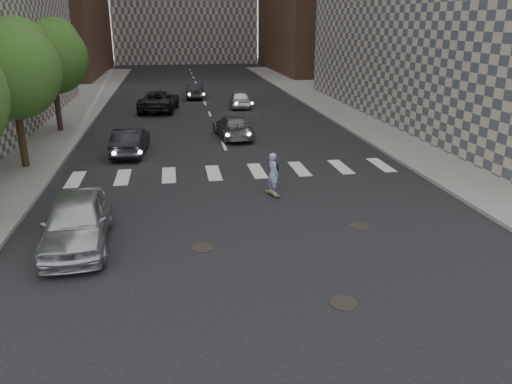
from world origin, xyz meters
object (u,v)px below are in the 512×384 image
at_px(skateboarder, 273,173).
at_px(silver_sedan, 77,222).
at_px(traffic_car_a, 130,141).
at_px(traffic_car_b, 233,126).
at_px(traffic_car_e, 195,91).
at_px(tree_c, 52,54).
at_px(traffic_car_d, 240,99).
at_px(tree_b, 13,66).
at_px(traffic_car_c, 159,101).

distance_m(skateboarder, silver_sedan, 7.65).
xyz_separation_m(traffic_car_a, traffic_car_b, (5.67, 3.03, -0.03)).
bearing_deg(traffic_car_e, traffic_car_a, 82.65).
height_order(traffic_car_a, traffic_car_e, traffic_car_a).
bearing_deg(skateboarder, traffic_car_e, 74.22).
height_order(tree_c, traffic_car_e, tree_c).
bearing_deg(traffic_car_e, skateboarder, 98.93).
bearing_deg(silver_sedan, traffic_car_d, 68.18).
bearing_deg(tree_b, skateboarder, -27.87).
relative_size(tree_b, tree_c, 1.00).
bearing_deg(traffic_car_a, traffic_car_c, -90.43).
xyz_separation_m(skateboarder, traffic_car_a, (-5.94, 7.42, -0.22)).
bearing_deg(traffic_car_c, skateboarder, 110.85).
xyz_separation_m(traffic_car_a, traffic_car_d, (7.52, 13.58, -0.01)).
bearing_deg(traffic_car_e, traffic_car_c, 68.52).
distance_m(traffic_car_a, traffic_car_c, 13.06).
xyz_separation_m(tree_c, traffic_car_c, (5.79, 6.86, -3.88)).
distance_m(tree_b, traffic_car_e, 23.00).
relative_size(skateboarder, traffic_car_d, 0.43).
bearing_deg(traffic_car_b, traffic_car_e, -90.26).
distance_m(tree_c, skateboarder, 17.55).
height_order(tree_b, tree_c, same).
relative_size(skateboarder, traffic_car_e, 0.43).
xyz_separation_m(tree_b, traffic_car_a, (4.56, 1.86, -3.96)).
distance_m(skateboarder, traffic_car_b, 10.46).
relative_size(traffic_car_d, traffic_car_e, 0.99).
xyz_separation_m(tree_b, traffic_car_c, (5.79, 14.86, -3.88)).
height_order(skateboarder, silver_sedan, skateboarder).
bearing_deg(skateboarder, traffic_car_b, 72.05).
distance_m(traffic_car_b, traffic_car_d, 10.71).
distance_m(tree_b, silver_sedan, 10.60).
xyz_separation_m(skateboarder, traffic_car_d, (1.58, 21.00, -0.23)).
bearing_deg(traffic_car_a, traffic_car_d, -113.99).
xyz_separation_m(skateboarder, traffic_car_b, (-0.27, 10.45, -0.25)).
xyz_separation_m(silver_sedan, traffic_car_b, (6.49, 14.03, -0.14)).
bearing_deg(tree_c, tree_b, -90.00).
bearing_deg(traffic_car_b, traffic_car_d, -105.28).
bearing_deg(traffic_car_c, traffic_car_a, 92.45).
bearing_deg(tree_b, traffic_car_d, 51.98).
xyz_separation_m(traffic_car_c, traffic_car_d, (6.29, 0.58, -0.09)).
height_order(tree_b, traffic_car_c, tree_b).
relative_size(skateboarder, traffic_car_a, 0.42).
bearing_deg(silver_sedan, traffic_car_b, 62.09).
xyz_separation_m(traffic_car_a, traffic_car_c, (1.23, 13.00, 0.08)).
distance_m(tree_b, traffic_car_b, 12.02).
height_order(traffic_car_a, traffic_car_c, traffic_car_c).
bearing_deg(tree_b, traffic_car_c, 68.72).
distance_m(tree_c, traffic_car_d, 14.74).
bearing_deg(tree_c, traffic_car_a, -53.38).
bearing_deg(tree_b, traffic_car_a, 22.22).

